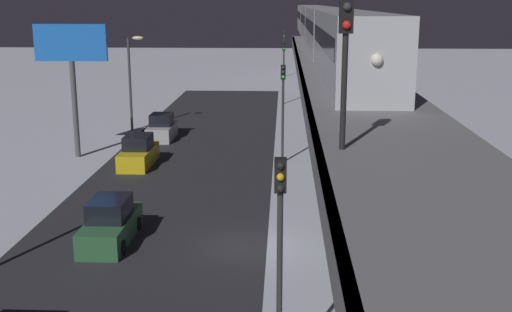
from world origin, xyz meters
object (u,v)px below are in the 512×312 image
Objects in this scene: subway_train at (321,25)px; commercial_billboard at (71,56)px; rail_signal at (345,48)px; traffic_light_distant at (284,46)px; traffic_light_far at (284,63)px; sedan_yellow at (139,153)px; traffic_light_near at (280,239)px; traffic_light_mid at (283,99)px; sedan_silver at (162,129)px; sedan_green at (111,225)px.

commercial_billboard is at bearing 46.95° from subway_train.
commercial_billboard is (15.62, -24.66, -2.31)m from rail_signal.
commercial_billboard is at bearing 73.91° from traffic_light_distant.
subway_train is 7.32m from traffic_light_far.
sedan_yellow is 0.74× the size of traffic_light_near.
sedan_yellow is (12.70, 20.61, -7.40)m from subway_train.
traffic_light_far is at bearing -109.88° from sedan_yellow.
traffic_light_mid is (0.00, -24.70, 0.00)m from traffic_light_near.
traffic_light_near is at bearing 32.46° from rail_signal.
sedan_yellow is 0.74× the size of traffic_light_mid.
commercial_billboard is (4.65, -2.03, 6.03)m from sedan_yellow.
subway_train is 20.29m from traffic_light_mid.
traffic_light_far is 24.70m from traffic_light_distant.
traffic_light_near is at bearing 90.00° from traffic_light_distant.
traffic_light_mid is (1.66, -23.64, -4.94)m from rail_signal.
commercial_billboard is at bearing 51.94° from sedan_silver.
traffic_light_mid is (3.40, 19.60, -4.00)m from subway_train.
traffic_light_distant is at bearing -83.49° from subway_train.
traffic_light_distant is (3.40, -29.80, -4.00)m from subway_train.
sedan_silver is 0.63× the size of traffic_light_far.
rail_signal is 73.22m from traffic_light_distant.
traffic_light_far is at bearing -120.51° from commercial_billboard.
commercial_billboard is (13.95, -1.02, 2.63)m from traffic_light_mid.
sedan_yellow is at bearing 70.12° from traffic_light_far.
sedan_yellow is (10.96, -22.63, -8.34)m from rail_signal.
traffic_light_distant is 50.42m from commercial_billboard.
subway_train is 8.32× the size of commercial_billboard.
subway_train is 15.71× the size of sedan_yellow.
sedan_green is 21.50m from sedan_silver.
sedan_yellow is at bearing -64.16° from rail_signal.
traffic_light_mid is (-9.30, -1.01, 3.40)m from sedan_yellow.
traffic_light_near is 1.00× the size of traffic_light_far.
sedan_silver is 0.63× the size of traffic_light_near.
traffic_light_mid is 1.00× the size of traffic_light_far.
subway_train is 25.32m from sedan_yellow.
commercial_billboard is (4.65, 5.95, 6.03)m from sedan_silver.
sedan_yellow is (1.80, -13.45, 0.01)m from sedan_green.
traffic_light_distant is at bearing -90.00° from traffic_light_mid.
traffic_light_far is (0.00, -49.40, 0.00)m from traffic_light_near.
sedan_green is at bearing -53.77° from traffic_light_near.
traffic_light_near is (-7.50, 10.24, 3.41)m from sedan_green.
rail_signal is 26.49m from sedan_yellow.
sedan_silver is 12.10m from traffic_light_mid.
traffic_light_far is at bearing -88.03° from rail_signal.
rail_signal reaches higher than sedan_silver.
traffic_light_far is 1.00× the size of traffic_light_distant.
traffic_light_far is 0.72× the size of commercial_billboard.
traffic_light_mid is 1.00× the size of traffic_light_distant.
subway_train reaches higher than traffic_light_mid.
rail_signal reaches higher than traffic_light_near.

